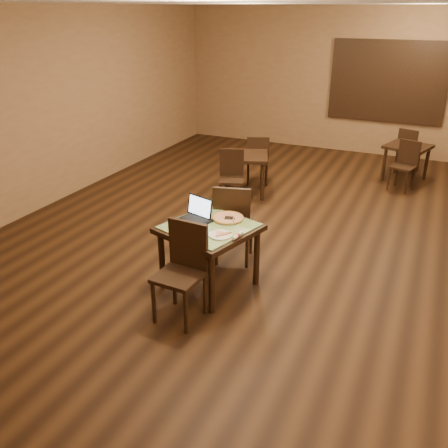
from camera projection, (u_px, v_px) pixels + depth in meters
The scene contains 21 objects.
ground at pixel (288, 243), 6.50m from camera, with size 10.00×10.00×0.00m, color black.
wall_back at pixel (363, 83), 10.02m from camera, with size 8.00×0.02×3.00m, color olive.
wall_left at pixel (47, 109), 7.38m from camera, with size 0.02×10.00×3.00m, color olive.
ceiling at pixel (303, 2), 5.25m from camera, with size 8.00×10.00×0.02m, color silver.
mural at pixel (388, 82), 9.77m from camera, with size 2.34×0.05×1.64m.
tiled_table at pixel (209, 234), 5.24m from camera, with size 1.14×1.14×0.76m.
chair_main_near at pixel (183, 265), 4.77m from camera, with size 0.47×0.47×1.02m.
chair_main_far at pixel (233, 220), 5.77m from camera, with size 0.55×0.55×1.04m.
laptop at pixel (197, 214), 5.34m from camera, with size 0.41×0.37×0.24m.
plate at pixel (220, 235), 4.96m from camera, with size 0.25×0.25×0.01m, color white.
pizza_slice at pixel (220, 234), 4.96m from camera, with size 0.17×0.17×0.02m, color beige, non-canonical shape.
pizza_pan at pixel (228, 219), 5.35m from camera, with size 0.33×0.33×0.01m, color silver.
pizza_whole at pixel (228, 218), 5.35m from camera, with size 0.36×0.36×0.02m.
spatula at pixel (229, 218), 5.32m from camera, with size 0.09×0.23×0.01m, color silver.
napkin_roll at pixel (238, 235), 4.92m from camera, with size 0.06×0.18×0.04m.
other_table_a at pixel (407, 151), 8.66m from camera, with size 0.89×0.89×0.66m.
other_table_a_chair_near at pixel (405, 162), 8.26m from camera, with size 0.47×0.47×0.86m.
other_table_a_chair_far at pixel (408, 148), 9.11m from camera, with size 0.47×0.47×0.86m.
other_table_b at pixel (245, 161), 8.00m from camera, with size 0.95×0.95×0.69m.
other_table_b_chair_near at pixel (231, 174), 7.60m from camera, with size 0.50×0.50×0.90m.
other_table_b_chair_far at pixel (258, 157), 8.46m from camera, with size 0.50×0.50×0.90m.
Camera 1 is at (1.60, -5.65, 2.94)m, focal length 38.00 mm.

